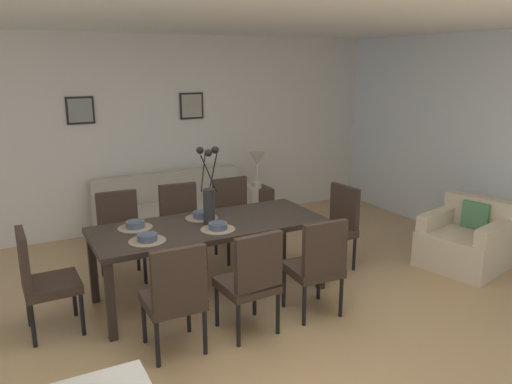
# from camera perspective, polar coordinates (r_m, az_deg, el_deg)

# --- Properties ---
(ground_plane) EXTENTS (9.00, 9.00, 0.00)m
(ground_plane) POSITION_cam_1_polar(r_m,az_deg,el_deg) (4.37, -1.09, -16.02)
(ground_plane) COLOR tan
(back_wall_panel) EXTENTS (9.00, 0.10, 2.60)m
(back_wall_panel) POSITION_cam_1_polar(r_m,az_deg,el_deg) (6.89, -13.50, 6.45)
(back_wall_panel) COLOR silver
(back_wall_panel) RESTS_ON ground
(side_window_wall) EXTENTS (0.10, 6.30, 2.60)m
(side_window_wall) POSITION_cam_1_polar(r_m,az_deg,el_deg) (6.60, 26.78, 4.95)
(side_window_wall) COLOR white
(side_window_wall) RESTS_ON ground
(ceiling_panel) EXTENTS (9.00, 7.20, 0.08)m
(ceiling_panel) POSITION_cam_1_polar(r_m,az_deg,el_deg) (4.15, -3.93, 20.30)
(ceiling_panel) COLOR white
(dining_table) EXTENTS (2.20, 0.89, 0.74)m
(dining_table) POSITION_cam_1_polar(r_m,az_deg,el_deg) (4.79, -5.33, -4.42)
(dining_table) COLOR black
(dining_table) RESTS_ON ground
(dining_chair_near_left) EXTENTS (0.45, 0.45, 0.92)m
(dining_chair_near_left) POSITION_cam_1_polar(r_m,az_deg,el_deg) (3.94, -9.23, -11.42)
(dining_chair_near_left) COLOR #33261E
(dining_chair_near_left) RESTS_ON ground
(dining_chair_near_right) EXTENTS (0.47, 0.47, 0.92)m
(dining_chair_near_right) POSITION_cam_1_polar(r_m,az_deg,el_deg) (5.42, -15.32, -4.41)
(dining_chair_near_right) COLOR #33261E
(dining_chair_near_right) RESTS_ON ground
(dining_chair_far_left) EXTENTS (0.47, 0.47, 0.92)m
(dining_chair_far_left) POSITION_cam_1_polar(r_m,az_deg,el_deg) (4.15, -0.51, -9.81)
(dining_chair_far_left) COLOR #33261E
(dining_chair_far_left) RESTS_ON ground
(dining_chair_far_right) EXTENTS (0.47, 0.47, 0.92)m
(dining_chair_far_right) POSITION_cam_1_polar(r_m,az_deg,el_deg) (5.61, -8.56, -3.38)
(dining_chair_far_right) COLOR #33261E
(dining_chair_far_right) RESTS_ON ground
(dining_chair_mid_left) EXTENTS (0.46, 0.46, 0.92)m
(dining_chair_mid_left) POSITION_cam_1_polar(r_m,az_deg,el_deg) (4.48, 7.05, -8.04)
(dining_chair_mid_left) COLOR #33261E
(dining_chair_mid_left) RESTS_ON ground
(dining_chair_mid_right) EXTENTS (0.45, 0.45, 0.92)m
(dining_chair_mid_right) POSITION_cam_1_polar(r_m,az_deg,el_deg) (5.83, -2.55, -2.54)
(dining_chair_mid_right) COLOR #33261E
(dining_chair_mid_right) RESTS_ON ground
(dining_chair_head_west) EXTENTS (0.45, 0.45, 0.92)m
(dining_chair_head_west) POSITION_cam_1_polar(r_m,az_deg,el_deg) (4.53, -23.43, -8.92)
(dining_chair_head_west) COLOR #33261E
(dining_chair_head_west) RESTS_ON ground
(dining_chair_head_east) EXTENTS (0.47, 0.47, 0.92)m
(dining_chair_head_east) POSITION_cam_1_polar(r_m,az_deg,el_deg) (5.57, 9.18, -3.55)
(dining_chair_head_east) COLOR #33261E
(dining_chair_head_east) RESTS_ON ground
(centerpiece_vase) EXTENTS (0.21, 0.23, 0.73)m
(centerpiece_vase) POSITION_cam_1_polar(r_m,az_deg,el_deg) (4.69, -5.43, -0.33)
(centerpiece_vase) COLOR #232326
(centerpiece_vase) RESTS_ON dining_table
(placemat_near_left) EXTENTS (0.32, 0.32, 0.01)m
(placemat_near_left) POSITION_cam_1_polar(r_m,az_deg,el_deg) (4.39, -12.34, -5.49)
(placemat_near_left) COLOR #7F705B
(placemat_near_left) RESTS_ON dining_table
(bowl_near_left) EXTENTS (0.17, 0.17, 0.07)m
(bowl_near_left) POSITION_cam_1_polar(r_m,az_deg,el_deg) (4.38, -12.37, -5.03)
(bowl_near_left) COLOR #475166
(bowl_near_left) RESTS_ON dining_table
(placemat_near_right) EXTENTS (0.32, 0.32, 0.01)m
(placemat_near_right) POSITION_cam_1_polar(r_m,az_deg,el_deg) (4.76, -13.66, -4.00)
(placemat_near_right) COLOR #7F705B
(placemat_near_right) RESTS_ON dining_table
(bowl_near_right) EXTENTS (0.17, 0.17, 0.07)m
(bowl_near_right) POSITION_cam_1_polar(r_m,az_deg,el_deg) (4.75, -13.69, -3.57)
(bowl_near_right) COLOR #475166
(bowl_near_right) RESTS_ON dining_table
(placemat_far_left) EXTENTS (0.32, 0.32, 0.01)m
(placemat_far_left) POSITION_cam_1_polar(r_m,az_deg,el_deg) (4.59, -4.39, -4.28)
(placemat_far_left) COLOR #7F705B
(placemat_far_left) RESTS_ON dining_table
(bowl_far_left) EXTENTS (0.17, 0.17, 0.07)m
(bowl_far_left) POSITION_cam_1_polar(r_m,az_deg,el_deg) (4.58, -4.40, -3.84)
(bowl_far_left) COLOR #475166
(bowl_far_left) RESTS_ON dining_table
(placemat_far_right) EXTENTS (0.32, 0.32, 0.01)m
(placemat_far_right) POSITION_cam_1_polar(r_m,az_deg,el_deg) (4.95, -6.24, -2.95)
(placemat_far_right) COLOR #7F705B
(placemat_far_right) RESTS_ON dining_table
(bowl_far_right) EXTENTS (0.17, 0.17, 0.07)m
(bowl_far_right) POSITION_cam_1_polar(r_m,az_deg,el_deg) (4.93, -6.25, -2.53)
(bowl_far_right) COLOR #475166
(bowl_far_right) RESTS_ON dining_table
(sofa) EXTENTS (2.01, 0.84, 0.80)m
(sofa) POSITION_cam_1_polar(r_m,az_deg,el_deg) (6.67, -9.25, -2.59)
(sofa) COLOR #B2A899
(sofa) RESTS_ON ground
(side_table) EXTENTS (0.36, 0.36, 0.52)m
(side_table) POSITION_cam_1_polar(r_m,az_deg,el_deg) (7.07, 0.14, -1.56)
(side_table) COLOR #3D2D23
(side_table) RESTS_ON ground
(table_lamp) EXTENTS (0.22, 0.22, 0.51)m
(table_lamp) POSITION_cam_1_polar(r_m,az_deg,el_deg) (6.93, 0.14, 3.48)
(table_lamp) COLOR beige
(table_lamp) RESTS_ON side_table
(armchair) EXTENTS (0.96, 0.96, 0.75)m
(armchair) POSITION_cam_1_polar(r_m,az_deg,el_deg) (6.07, 22.91, -5.25)
(armchair) COLOR beige
(armchair) RESTS_ON ground
(framed_picture_left) EXTENTS (0.34, 0.03, 0.34)m
(framed_picture_left) POSITION_cam_1_polar(r_m,az_deg,el_deg) (6.64, -19.50, 8.81)
(framed_picture_left) COLOR black
(framed_picture_center) EXTENTS (0.34, 0.03, 0.36)m
(framed_picture_center) POSITION_cam_1_polar(r_m,az_deg,el_deg) (7.01, -7.40, 9.77)
(framed_picture_center) COLOR black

